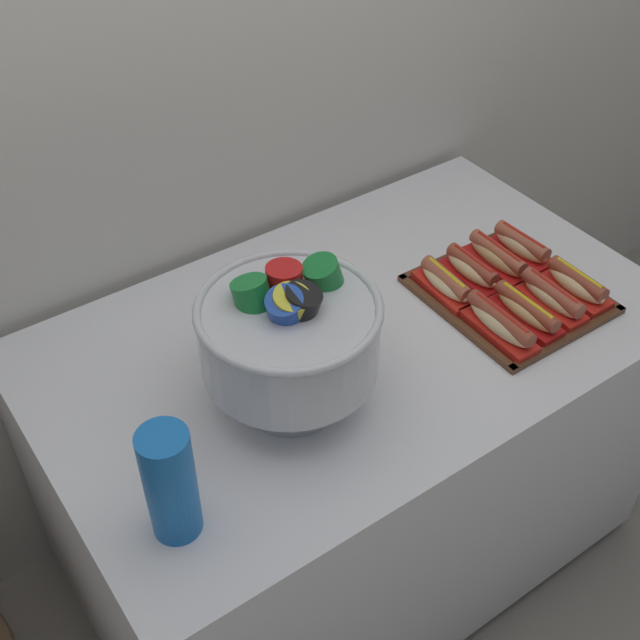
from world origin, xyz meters
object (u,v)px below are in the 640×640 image
at_px(hot_dog_3, 576,284).
at_px(hot_dog_5, 472,270).
at_px(buffet_table, 350,446).
at_px(serving_tray, 509,295).
at_px(cup_stack, 170,484).
at_px(hot_dog_6, 497,258).
at_px(hot_dog_2, 552,297).
at_px(hot_dog_4, 446,283).
at_px(hot_dog_1, 526,311).
at_px(hot_dog_0, 500,324).
at_px(hot_dog_7, 521,246).
at_px(punch_bowl, 290,333).
at_px(donut, 326,276).

relative_size(hot_dog_3, hot_dog_5, 1.04).
height_order(buffet_table, hot_dog_3, hot_dog_3).
relative_size(serving_tray, cup_stack, 1.64).
xyz_separation_m(hot_dog_6, cup_stack, (-0.90, -0.19, 0.07)).
xyz_separation_m(hot_dog_2, hot_dog_4, (-0.15, 0.17, -0.00)).
distance_m(hot_dog_2, hot_dog_4, 0.22).
bearing_deg(cup_stack, hot_dog_1, 2.06).
relative_size(hot_dog_0, hot_dog_2, 1.08).
xyz_separation_m(hot_dog_7, cup_stack, (-0.98, -0.19, 0.07)).
relative_size(hot_dog_0, hot_dog_1, 1.07).
xyz_separation_m(hot_dog_3, hot_dog_6, (-0.07, 0.17, 0.00)).
bearing_deg(cup_stack, hot_dog_5, 13.26).
relative_size(serving_tray, hot_dog_2, 2.15).
height_order(hot_dog_1, punch_bowl, punch_bowl).
bearing_deg(hot_dog_6, hot_dog_2, -90.50).
xyz_separation_m(buffet_table, hot_dog_7, (0.45, -0.02, 0.41)).
height_order(hot_dog_0, cup_stack, cup_stack).
bearing_deg(cup_stack, buffet_table, 22.61).
bearing_deg(hot_dog_6, cup_stack, -167.85).
distance_m(hot_dog_7, cup_stack, 1.00).
xyz_separation_m(hot_dog_2, hot_dog_6, (0.00, 0.16, 0.00)).
bearing_deg(hot_dog_6, punch_bowl, -173.93).
distance_m(buffet_table, hot_dog_1, 0.54).
height_order(hot_dog_5, hot_dog_6, hot_dog_6).
bearing_deg(hot_dog_7, buffet_table, 176.94).
distance_m(hot_dog_0, hot_dog_2, 0.15).
bearing_deg(hot_dog_7, hot_dog_4, 179.50).
relative_size(hot_dog_6, hot_dog_7, 1.09).
bearing_deg(hot_dog_5, donut, 144.45).
bearing_deg(cup_stack, hot_dog_6, 12.15).
xyz_separation_m(hot_dog_1, hot_dog_5, (0.00, 0.16, 0.00)).
height_order(hot_dog_7, cup_stack, cup_stack).
height_order(hot_dog_7, punch_bowl, punch_bowl).
bearing_deg(cup_stack, hot_dog_4, 14.58).
bearing_deg(hot_dog_6, hot_dog_5, 179.50).
height_order(serving_tray, hot_dog_2, hot_dog_2).
xyz_separation_m(hot_dog_0, hot_dog_7, (0.23, 0.16, 0.00)).
relative_size(buffet_table, hot_dog_2, 7.85).
relative_size(hot_dog_1, hot_dog_7, 1.08).
height_order(hot_dog_0, hot_dog_1, hot_dog_0).
distance_m(hot_dog_6, cup_stack, 0.92).
distance_m(hot_dog_1, hot_dog_4, 0.18).
bearing_deg(buffet_table, hot_dog_7, -3.06).
bearing_deg(cup_stack, hot_dog_7, 11.21).
relative_size(hot_dog_7, donut, 1.14).
bearing_deg(buffet_table, hot_dog_1, -31.88).
height_order(hot_dog_5, donut, hot_dog_5).
xyz_separation_m(hot_dog_1, hot_dog_6, (0.08, 0.16, 0.00)).
bearing_deg(donut, cup_stack, -146.15).
distance_m(hot_dog_2, hot_dog_3, 0.08).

